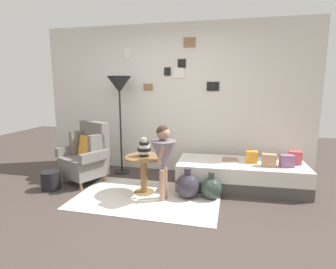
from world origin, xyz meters
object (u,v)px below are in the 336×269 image
Objects in this scene: floor_lamp at (119,89)px; demijohn_far at (211,188)px; daybed at (240,175)px; side_table at (144,167)px; person_child at (163,154)px; armchair at (87,155)px; magazine_basket at (51,180)px; vase_striped at (144,149)px; book_on_daybed at (230,159)px; demijohn_near at (188,186)px.

floor_lamp reaches higher than demijohn_far.
demijohn_far is at bearing -126.35° from daybed.
side_table is 0.53× the size of person_child.
armchair is 2.46m from daybed.
armchair is 1.24m from floor_lamp.
side_table reaches higher than magazine_basket.
person_child is at bearing -28.77° from vase_striped.
floor_lamp is 2.28m from demijohn_far.
person_child is at bearing -27.07° from side_table.
armchair is 1.09m from side_table.
demijohn_far is (0.97, 0.02, -0.24)m from side_table.
book_on_daybed is (-0.17, 0.06, 0.22)m from daybed.
magazine_basket is (-1.75, -0.03, -0.52)m from person_child.
person_child reaches higher than side_table.
vase_striped is at bearing -152.58° from book_on_daybed.
person_child reaches higher than demijohn_near.
book_on_daybed is (1.19, 0.62, -0.25)m from vase_striped.
side_table is 0.68m from demijohn_near.
floor_lamp reaches higher than armchair.
floor_lamp is (-2.06, 0.24, 1.30)m from daybed.
vase_striped is 1.36m from book_on_daybed.
demijohn_near reaches higher than magazine_basket.
floor_lamp reaches higher than daybed.
person_child is 1.20m from book_on_daybed.
daybed is 4.53× the size of demijohn_near.
side_table is 2.51× the size of book_on_daybed.
demijohn_near is (0.64, -0.03, -0.49)m from vase_striped.
magazine_basket is (-2.78, -0.77, -0.06)m from daybed.
person_child is at bearing -137.00° from book_on_daybed.
magazine_basket is (-0.72, -1.01, -1.36)m from floor_lamp.
demijohn_near is at bearing -141.00° from daybed.
demijohn_far is at bearing -110.53° from book_on_daybed.
vase_striped is 0.96× the size of magazine_basket.
armchair reaches higher than book_on_daybed.
demijohn_near is at bearing -172.38° from demijohn_far.
vase_striped reaches higher than magazine_basket.
armchair is 2.51× the size of demijohn_far.
vase_striped is at bearing 151.23° from person_child.
vase_striped is 1.22× the size of book_on_daybed.
person_child is 2.69× the size of demijohn_far.
side_table is (-1.37, -0.57, 0.19)m from daybed.
vase_striped reaches higher than daybed.
side_table is at bearing 152.93° from person_child.
demijohn_far is at bearing 0.81° from vase_striped.
armchair reaches higher than daybed.
side_table reaches higher than demijohn_near.
daybed is at bearing 22.47° from side_table.
daybed is at bearing 53.65° from demijohn_far.
demijohn_near is at bearing -130.40° from book_on_daybed.
magazine_basket is (-2.61, -0.83, -0.28)m from book_on_daybed.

